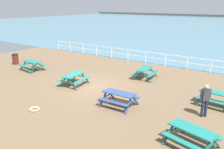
# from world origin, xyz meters

# --- Properties ---
(ground_plane) EXTENTS (30.00, 24.00, 0.20)m
(ground_plane) POSITION_xyz_m (0.00, 0.00, -0.10)
(ground_plane) COLOR brown
(seaward_railing) EXTENTS (23.07, 0.07, 1.08)m
(seaward_railing) POSITION_xyz_m (-0.00, 7.75, 0.75)
(seaward_railing) COLOR white
(seaward_railing) RESTS_ON ground
(picnic_table_near_left) EXTENTS (1.96, 1.72, 0.80)m
(picnic_table_near_left) POSITION_xyz_m (-6.61, 0.24, 0.58)
(picnic_table_near_left) COLOR #1E7A70
(picnic_table_near_left) RESTS_ON ground
(picnic_table_near_right) EXTENTS (1.73, 1.97, 0.80)m
(picnic_table_near_right) POSITION_xyz_m (2.07, 3.55, 0.58)
(picnic_table_near_right) COLOR #1E7A70
(picnic_table_near_right) RESTS_ON ground
(picnic_table_mid_centre) EXTENTS (2.11, 1.89, 0.80)m
(picnic_table_mid_centre) POSITION_xyz_m (7.60, -3.30, 0.58)
(picnic_table_mid_centre) COLOR #1E7A70
(picnic_table_mid_centre) RESTS_ON ground
(picnic_table_far_left) EXTENTS (1.94, 1.69, 0.80)m
(picnic_table_far_left) POSITION_xyz_m (7.54, 1.32, 0.58)
(picnic_table_far_left) COLOR #1E7A70
(picnic_table_far_left) RESTS_ON ground
(picnic_table_far_right) EXTENTS (1.77, 2.01, 0.80)m
(picnic_table_far_right) POSITION_xyz_m (-1.17, -0.55, 0.58)
(picnic_table_far_right) COLOR #1E7A70
(picnic_table_far_right) RESTS_ON ground
(picnic_table_seaward) EXTENTS (1.84, 1.59, 0.80)m
(picnic_table_seaward) POSITION_xyz_m (3.22, -1.70, 0.58)
(picnic_table_seaward) COLOR #334C84
(picnic_table_seaward) RESTS_ON ground
(visitor) EXTENTS (0.43, 0.39, 1.66)m
(visitor) POSITION_xyz_m (7.32, -0.40, 0.95)
(visitor) COLOR #1E2338
(visitor) RESTS_ON ground
(litter_bin) EXTENTS (0.55, 0.55, 0.95)m
(litter_bin) POSITION_xyz_m (-9.56, 0.67, 0.48)
(litter_bin) COLOR #591E19
(litter_bin) RESTS_ON ground
(rope_coil) EXTENTS (0.55, 0.55, 0.11)m
(rope_coil) POSITION_xyz_m (-0.11, -4.66, 0.06)
(rope_coil) COLOR tan
(rope_coil) RESTS_ON ground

